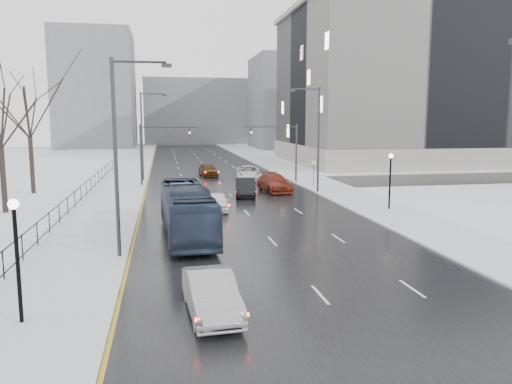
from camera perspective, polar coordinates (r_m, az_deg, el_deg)
road at (r=66.13m, az=-5.20°, el=2.23°), size 16.00×150.00×0.04m
cross_road at (r=54.27m, az=-4.01°, el=0.90°), size 130.00×10.00×0.04m
sidewalk_left at (r=65.99m, az=-14.32°, el=2.04°), size 5.00×150.00×0.16m
sidewalk_right at (r=67.89m, az=3.67°, el=2.45°), size 5.00×150.00×0.16m
park_strip at (r=67.30m, az=-22.41°, el=1.77°), size 14.00×150.00×0.12m
tree_park_d at (r=41.78m, az=-26.68°, el=-2.26°), size 8.75×8.75×12.50m
tree_park_e at (r=51.43m, az=-24.05°, el=-0.25°), size 9.45×9.45×13.50m
iron_fence at (r=36.66m, az=-21.27°, el=-1.87°), size 0.06×70.00×1.30m
streetlight_r_mid at (r=47.66m, az=6.91°, el=6.58°), size 2.95×0.25×10.00m
streetlight_l_near at (r=25.60m, az=-15.28°, el=4.84°), size 2.95×0.25×10.00m
streetlight_l_far at (r=57.53m, az=-12.70°, el=6.73°), size 2.95×0.25×10.00m
lamppost_l at (r=18.62m, az=-25.73°, el=-5.26°), size 0.36×0.36×4.28m
lamppost_r_mid at (r=39.57m, az=15.10°, el=2.11°), size 0.36×0.36×4.28m
mast_signal_right at (r=55.20m, az=3.55°, el=5.29°), size 6.10×0.33×6.50m
mast_signal_left at (r=53.57m, az=-11.90°, el=5.03°), size 6.10×0.33×6.50m
no_uturn_sign at (r=51.99m, az=6.61°, el=3.06°), size 0.60×0.06×2.70m
civic_building at (r=87.77m, az=17.71°, el=10.69°), size 41.00×31.00×24.80m
bldg_far_right at (r=125.25m, az=5.36°, el=10.14°), size 24.00×20.00×22.00m
bldg_far_left at (r=131.62m, az=-17.79°, el=11.00°), size 18.00×22.00×28.00m
bldg_far_center at (r=145.83m, az=-6.63°, el=9.08°), size 30.00×18.00×18.00m
sedan_left_near at (r=18.43m, az=-5.14°, el=-11.48°), size 1.97×4.82×1.55m
bus at (r=30.10m, az=-7.95°, el=-2.20°), size 3.09×11.19×3.09m
sedan_center_near at (r=38.48m, az=-4.43°, el=-1.12°), size 1.96×4.18×1.38m
sedan_right_near at (r=45.36m, az=-1.23°, el=0.52°), size 2.42×5.20×1.65m
sedan_right_cross at (r=57.49m, az=-0.88°, el=2.19°), size 3.43×6.28×1.67m
sedan_right_far at (r=48.46m, az=2.16°, el=1.04°), size 2.85×5.99×1.68m
sedan_center_far at (r=61.65m, az=-5.49°, el=2.53°), size 2.39×4.79×1.57m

